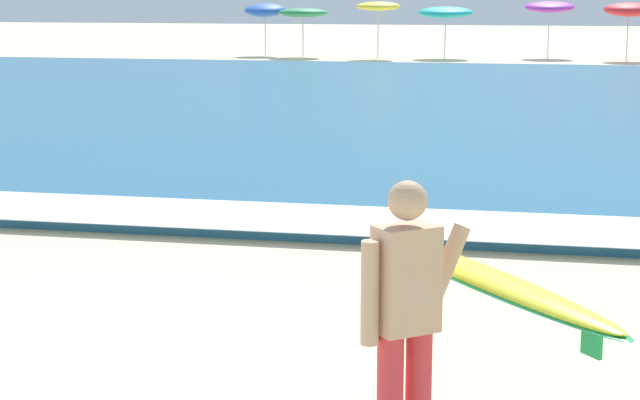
# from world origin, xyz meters

# --- Properties ---
(ground_plane) EXTENTS (160.00, 160.00, 0.00)m
(ground_plane) POSITION_xyz_m (0.00, 0.00, 0.00)
(ground_plane) COLOR beige
(sea) EXTENTS (120.00, 28.00, 0.14)m
(sea) POSITION_xyz_m (0.00, 18.73, 0.07)
(sea) COLOR teal
(sea) RESTS_ON ground
(surf_foam) EXTENTS (120.00, 1.58, 0.01)m
(surf_foam) POSITION_xyz_m (0.00, 5.33, 0.15)
(surf_foam) COLOR white
(surf_foam) RESTS_ON sea
(surfer_with_board) EXTENTS (1.76, 2.09, 1.73)m
(surfer_with_board) POSITION_xyz_m (3.08, -0.68, 1.03)
(surfer_with_board) COLOR red
(surfer_with_board) RESTS_ON ground
(beach_umbrella_0) EXTENTS (1.76, 1.80, 2.26)m
(beach_umbrella_0) POSITION_xyz_m (-8.01, 38.08, 1.91)
(beach_umbrella_0) COLOR beige
(beach_umbrella_0) RESTS_ON ground
(beach_umbrella_1) EXTENTS (2.09, 2.10, 2.04)m
(beach_umbrella_1) POSITION_xyz_m (-6.20, 37.39, 1.82)
(beach_umbrella_1) COLOR beige
(beach_umbrella_1) RESTS_ON ground
(beach_umbrella_2) EXTENTS (1.79, 1.80, 2.31)m
(beach_umbrella_2) POSITION_xyz_m (-2.96, 36.95, 2.11)
(beach_umbrella_2) COLOR beige
(beach_umbrella_2) RESTS_ON ground
(beach_umbrella_3) EXTENTS (2.25, 2.26, 2.13)m
(beach_umbrella_3) POSITION_xyz_m (-0.30, 37.77, 1.85)
(beach_umbrella_3) COLOR beige
(beach_umbrella_3) RESTS_ON ground
(beach_umbrella_4) EXTENTS (2.04, 2.06, 2.36)m
(beach_umbrella_4) POSITION_xyz_m (3.86, 38.89, 2.07)
(beach_umbrella_4) COLOR beige
(beach_umbrella_4) RESTS_ON ground
(beach_umbrella_5) EXTENTS (1.93, 1.96, 2.31)m
(beach_umbrella_5) POSITION_xyz_m (6.91, 37.62, 1.99)
(beach_umbrella_5) COLOR beige
(beach_umbrella_5) RESTS_ON ground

